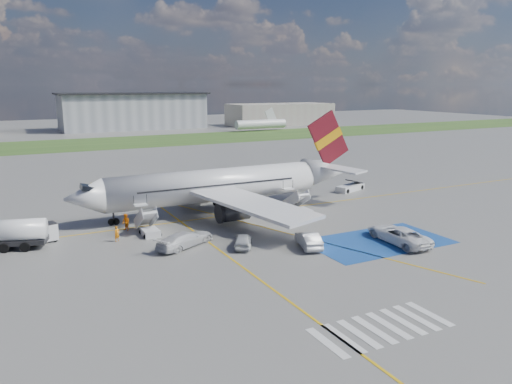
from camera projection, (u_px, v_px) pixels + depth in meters
ground at (270, 245)px, 48.31m from camera, size 400.00×400.00×0.00m
grass_strip at (95, 144)px, 130.83m from camera, size 400.00×30.00×0.01m
taxiway_line_main at (221, 216)px, 58.73m from camera, size 120.00×0.20×0.01m
taxiway_line_cross at (276, 292)px, 37.38m from camera, size 0.20×60.00×0.01m
taxiway_line_diag at (221, 216)px, 58.73m from camera, size 20.71×56.45×0.01m
staging_box at (378, 242)px, 49.31m from camera, size 14.00×8.00×0.01m
crosswalk at (381, 328)px, 31.86m from camera, size 9.00×4.00×0.01m
terminal_centre at (133, 112)px, 173.27m from camera, size 48.00×18.00×12.00m
terminal_east at (280, 114)px, 192.26m from camera, size 40.00×16.00×8.00m
airliner at (225, 184)px, 60.43m from camera, size 36.81×32.95×11.92m
airstairs_fwd at (149, 229)px, 51.48m from camera, size 1.90×5.20×3.60m
airstairs_aft at (301, 209)px, 59.77m from camera, size 1.90×5.20×3.60m
fuel_tanker at (0, 237)px, 46.64m from camera, size 8.67×4.60×2.87m
gpu_cart at (44, 234)px, 48.96m from camera, size 2.54×1.93×1.90m
belt_loader at (350, 188)px, 72.92m from camera, size 5.73×3.49×1.66m
car_silver_a at (243, 240)px, 47.49m from camera, size 3.27×4.22×1.34m
car_silver_b at (308, 240)px, 47.44m from camera, size 2.87×4.86×1.51m
van_white_a at (398, 232)px, 48.83m from camera, size 3.02×5.93×2.17m
van_white_b at (185, 237)px, 47.66m from camera, size 5.35×4.07×1.95m
crew_fwd at (117, 234)px, 49.23m from camera, size 0.67×0.56×1.55m
crew_nose at (126, 222)px, 52.82m from camera, size 1.01×1.10×1.83m
crew_aft at (264, 212)px, 57.83m from camera, size 0.89×0.91×1.54m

